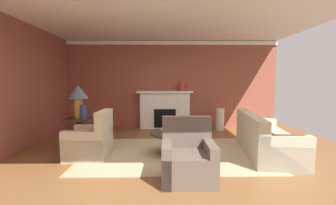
{
  "coord_description": "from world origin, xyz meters",
  "views": [
    {
      "loc": [
        -0.12,
        -4.93,
        1.5
      ],
      "look_at": [
        -0.03,
        1.01,
        1.0
      ],
      "focal_mm": 25.28,
      "sensor_mm": 36.0,
      "label": 1
    }
  ],
  "objects_px": {
    "armchair_facing_fireplace": "(188,160)",
    "table_lamp": "(78,95)",
    "armchair_near_window": "(91,142)",
    "vase_on_side_table": "(84,112)",
    "coffee_table": "(174,138)",
    "vase_tall_corner": "(220,119)",
    "side_table": "(79,131)",
    "vase_mantel_right": "(182,86)",
    "fireplace": "(165,111)",
    "sofa": "(265,141)"
  },
  "relations": [
    {
      "from": "sofa",
      "to": "fireplace",
      "type": "bearing_deg",
      "value": 126.1
    },
    {
      "from": "sofa",
      "to": "side_table",
      "type": "relative_size",
      "value": 3.14
    },
    {
      "from": "sofa",
      "to": "table_lamp",
      "type": "relative_size",
      "value": 2.94
    },
    {
      "from": "armchair_near_window",
      "to": "table_lamp",
      "type": "distance_m",
      "value": 1.21
    },
    {
      "from": "sofa",
      "to": "table_lamp",
      "type": "xyz_separation_m",
      "value": [
        -4.03,
        0.52,
        0.93
      ]
    },
    {
      "from": "sofa",
      "to": "vase_tall_corner",
      "type": "distance_m",
      "value": 2.58
    },
    {
      "from": "armchair_near_window",
      "to": "sofa",
      "type": "bearing_deg",
      "value": 2.01
    },
    {
      "from": "sofa",
      "to": "armchair_near_window",
      "type": "bearing_deg",
      "value": -177.99
    },
    {
      "from": "fireplace",
      "to": "vase_mantel_right",
      "type": "bearing_deg",
      "value": -5.15
    },
    {
      "from": "fireplace",
      "to": "side_table",
      "type": "distance_m",
      "value": 3.05
    },
    {
      "from": "armchair_facing_fireplace",
      "to": "side_table",
      "type": "relative_size",
      "value": 1.36
    },
    {
      "from": "armchair_near_window",
      "to": "coffee_table",
      "type": "height_order",
      "value": "armchair_near_window"
    },
    {
      "from": "armchair_facing_fireplace",
      "to": "vase_on_side_table",
      "type": "relative_size",
      "value": 3.03
    },
    {
      "from": "fireplace",
      "to": "armchair_near_window",
      "type": "distance_m",
      "value": 3.34
    },
    {
      "from": "armchair_near_window",
      "to": "vase_mantel_right",
      "type": "relative_size",
      "value": 3.16
    },
    {
      "from": "side_table",
      "to": "vase_on_side_table",
      "type": "distance_m",
      "value": 0.5
    },
    {
      "from": "coffee_table",
      "to": "sofa",
      "type": "bearing_deg",
      "value": -3.53
    },
    {
      "from": "coffee_table",
      "to": "table_lamp",
      "type": "bearing_deg",
      "value": 169.37
    },
    {
      "from": "fireplace",
      "to": "table_lamp",
      "type": "distance_m",
      "value": 3.11
    },
    {
      "from": "side_table",
      "to": "coffee_table",
      "type": "bearing_deg",
      "value": -10.63
    },
    {
      "from": "sofa",
      "to": "vase_on_side_table",
      "type": "relative_size",
      "value": 7.03
    },
    {
      "from": "fireplace",
      "to": "coffee_table",
      "type": "xyz_separation_m",
      "value": [
        0.19,
        -2.74,
        -0.24
      ]
    },
    {
      "from": "fireplace",
      "to": "vase_on_side_table",
      "type": "height_order",
      "value": "fireplace"
    },
    {
      "from": "sofa",
      "to": "side_table",
      "type": "height_order",
      "value": "sofa"
    },
    {
      "from": "fireplace",
      "to": "armchair_near_window",
      "type": "bearing_deg",
      "value": -116.6
    },
    {
      "from": "vase_mantel_right",
      "to": "vase_tall_corner",
      "type": "relative_size",
      "value": 0.43
    },
    {
      "from": "side_table",
      "to": "vase_mantel_right",
      "type": "bearing_deg",
      "value": 42.44
    },
    {
      "from": "vase_mantel_right",
      "to": "side_table",
      "type": "bearing_deg",
      "value": -137.56
    },
    {
      "from": "fireplace",
      "to": "coffee_table",
      "type": "height_order",
      "value": "fireplace"
    },
    {
      "from": "vase_tall_corner",
      "to": "table_lamp",
      "type": "bearing_deg",
      "value": -151.11
    },
    {
      "from": "fireplace",
      "to": "sofa",
      "type": "xyz_separation_m",
      "value": [
        2.08,
        -2.85,
        -0.28
      ]
    },
    {
      "from": "armchair_near_window",
      "to": "side_table",
      "type": "distance_m",
      "value": 0.8
    },
    {
      "from": "side_table",
      "to": "table_lamp",
      "type": "distance_m",
      "value": 0.82
    },
    {
      "from": "armchair_facing_fireplace",
      "to": "table_lamp",
      "type": "distance_m",
      "value": 3.04
    },
    {
      "from": "sofa",
      "to": "table_lamp",
      "type": "height_order",
      "value": "table_lamp"
    },
    {
      "from": "armchair_near_window",
      "to": "vase_tall_corner",
      "type": "height_order",
      "value": "armchair_near_window"
    },
    {
      "from": "fireplace",
      "to": "sofa",
      "type": "bearing_deg",
      "value": -53.9
    },
    {
      "from": "coffee_table",
      "to": "vase_tall_corner",
      "type": "distance_m",
      "value": 2.89
    },
    {
      "from": "sofa",
      "to": "armchair_near_window",
      "type": "xyz_separation_m",
      "value": [
        -3.57,
        -0.13,
        0.01
      ]
    },
    {
      "from": "fireplace",
      "to": "vase_mantel_right",
      "type": "height_order",
      "value": "vase_mantel_right"
    },
    {
      "from": "vase_mantel_right",
      "to": "vase_tall_corner",
      "type": "height_order",
      "value": "vase_mantel_right"
    },
    {
      "from": "coffee_table",
      "to": "vase_tall_corner",
      "type": "bearing_deg",
      "value": 57.57
    },
    {
      "from": "armchair_near_window",
      "to": "vase_on_side_table",
      "type": "xyz_separation_m",
      "value": [
        -0.31,
        0.52,
        0.55
      ]
    },
    {
      "from": "table_lamp",
      "to": "armchair_near_window",
      "type": "bearing_deg",
      "value": -54.53
    },
    {
      "from": "coffee_table",
      "to": "table_lamp",
      "type": "height_order",
      "value": "table_lamp"
    },
    {
      "from": "coffee_table",
      "to": "vase_tall_corner",
      "type": "relative_size",
      "value": 1.43
    },
    {
      "from": "sofa",
      "to": "table_lamp",
      "type": "bearing_deg",
      "value": 172.67
    },
    {
      "from": "coffee_table",
      "to": "vase_on_side_table",
      "type": "relative_size",
      "value": 3.19
    },
    {
      "from": "side_table",
      "to": "vase_tall_corner",
      "type": "relative_size",
      "value": 1.0
    },
    {
      "from": "armchair_facing_fireplace",
      "to": "coffee_table",
      "type": "distance_m",
      "value": 1.36
    }
  ]
}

